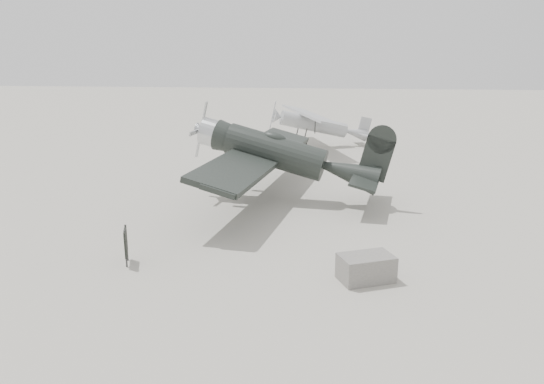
{
  "coord_description": "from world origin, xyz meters",
  "views": [
    {
      "loc": [
        2.09,
        -18.87,
        7.17
      ],
      "look_at": [
        -0.16,
        1.8,
        1.5
      ],
      "focal_mm": 35.0,
      "sensor_mm": 36.0,
      "label": 1
    }
  ],
  "objects_px": {
    "lowwing_monoplane": "(284,155)",
    "sign_board": "(126,242)",
    "highwing_monoplane": "(318,122)",
    "equipment_block": "(366,268)"
  },
  "relations": [
    {
      "from": "highwing_monoplane",
      "to": "lowwing_monoplane",
      "type": "bearing_deg",
      "value": -113.47
    },
    {
      "from": "equipment_block",
      "to": "sign_board",
      "type": "relative_size",
      "value": 1.28
    },
    {
      "from": "lowwing_monoplane",
      "to": "equipment_block",
      "type": "bearing_deg",
      "value": -59.96
    },
    {
      "from": "lowwing_monoplane",
      "to": "highwing_monoplane",
      "type": "bearing_deg",
      "value": 94.27
    },
    {
      "from": "lowwing_monoplane",
      "to": "equipment_block",
      "type": "distance_m",
      "value": 9.64
    },
    {
      "from": "lowwing_monoplane",
      "to": "sign_board",
      "type": "xyz_separation_m",
      "value": [
        -4.69,
        -8.37,
        -1.46
      ]
    },
    {
      "from": "lowwing_monoplane",
      "to": "sign_board",
      "type": "distance_m",
      "value": 9.7
    },
    {
      "from": "highwing_monoplane",
      "to": "equipment_block",
      "type": "relative_size",
      "value": 6.35
    },
    {
      "from": "highwing_monoplane",
      "to": "equipment_block",
      "type": "height_order",
      "value": "highwing_monoplane"
    },
    {
      "from": "sign_board",
      "to": "lowwing_monoplane",
      "type": "bearing_deg",
      "value": 42.32
    }
  ]
}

